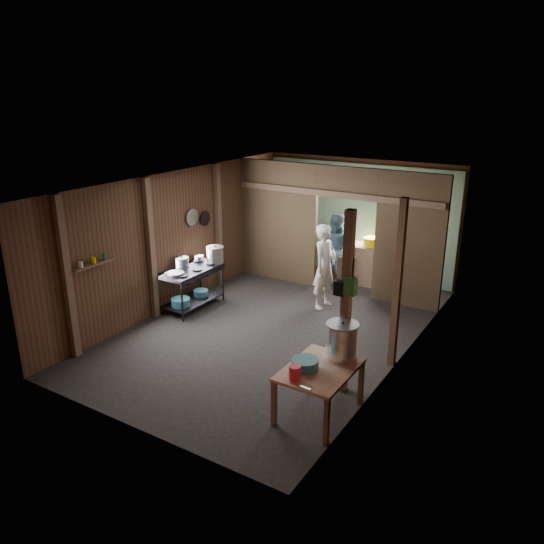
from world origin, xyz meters
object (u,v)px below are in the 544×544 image
Objects in this scene: yellow_tub at (372,242)px; cook at (325,267)px; prep_table at (319,391)px; gas_range at (192,288)px; stock_pot at (342,341)px; pink_bucket at (295,373)px; stove_pot_large at (215,255)px.

cook is (-0.27, -1.67, -0.12)m from yellow_tub.
prep_table is 3.27× the size of yellow_tub.
yellow_tub is (2.42, 3.05, 0.55)m from gas_range.
stock_pot is 2.82× the size of pink_bucket.
gas_range is 0.79m from stove_pot_large.
stove_pot_large is 3.36m from yellow_tub.
stove_pot_large is at bearing 117.88° from cook.
gas_range is 4.17m from prep_table.
prep_table is at bearing -104.00° from stock_pot.
gas_range is at bearing 152.87° from prep_table.
cook reaches higher than yellow_tub.
stock_pot is (3.81, -1.48, 0.50)m from gas_range.
yellow_tub is (-1.15, 5.35, 0.19)m from pink_bucket.
stock_pot is 1.48× the size of yellow_tub.
stock_pot is 0.86m from pink_bucket.
prep_table is at bearing -34.69° from stove_pot_large.
gas_range is 3.93m from yellow_tub.
pink_bucket reaches higher than gas_range.
gas_range is 4.26m from pink_bucket.
stock_pot is at bearing -29.14° from stove_pot_large.
cook is (-1.67, 2.86, -0.08)m from stock_pot.
prep_table is 3.24× the size of stove_pot_large.
prep_table is at bearing -75.39° from yellow_tub.
gas_range is at bearing 147.20° from pink_bucket.
yellow_tub is (-1.29, 4.95, 0.61)m from prep_table.
pink_bucket is at bearing -32.80° from gas_range.
yellow_tub is at bearing 51.55° from gas_range.
stock_pot reaches higher than yellow_tub.
prep_table is at bearing -27.13° from gas_range.
prep_table is 0.71m from stock_pot.
gas_range is at bearing 158.76° from stock_pot.
pink_bucket is (3.40, -2.85, -0.19)m from stove_pot_large.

